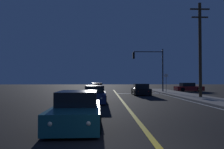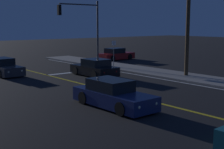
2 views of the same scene
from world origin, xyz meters
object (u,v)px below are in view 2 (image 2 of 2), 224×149
Objects in this scene: car_side_waiting_navy at (113,95)px; street_sign_corner at (114,50)px; car_mid_block_black at (95,68)px; traffic_signal_near_right at (84,23)px; utility_pole_right at (188,12)px; car_lead_oncoming_red at (116,55)px; car_parked_curb_charcoal at (2,67)px.

street_sign_corner is at bearing -130.42° from car_side_waiting_navy.
car_side_waiting_navy is (-5.05, -8.43, 0.00)m from car_mid_block_black.
traffic_signal_near_right is 3.89m from street_sign_corner.
traffic_signal_near_right is 10.19m from utility_pole_right.
car_mid_block_black is at bearing -50.78° from car_lead_oncoming_red.
street_sign_corner reaches higher than car_side_waiting_navy.
car_side_waiting_navy is 11.49m from utility_pole_right.
car_parked_curb_charcoal is 1.06× the size of car_lead_oncoming_red.
car_mid_block_black is at bearing 134.59° from car_parked_curb_charcoal.
car_side_waiting_navy is (0.36, -13.52, 0.00)m from car_parked_curb_charcoal.
car_parked_curb_charcoal is at bearing 161.38° from street_sign_corner.
utility_pole_right is (-3.73, -12.83, 4.31)m from car_lead_oncoming_red.
car_mid_block_black is 6.47m from traffic_signal_near_right.
car_side_waiting_navy is 0.50× the size of utility_pole_right.
traffic_signal_near_right is 0.66× the size of utility_pole_right.
car_mid_block_black is 4.32m from street_sign_corner.
traffic_signal_near_right is (2.41, 4.84, 3.56)m from car_mid_block_black.
car_parked_curb_charcoal is 0.99× the size of car_side_waiting_navy.
traffic_signal_near_right is (7.46, 13.27, 3.56)m from car_side_waiting_navy.
utility_pole_right is at bearing -18.88° from car_lead_oncoming_red.
car_mid_block_black is 0.45× the size of utility_pole_right.
street_sign_corner is (-1.40, 7.02, -3.16)m from utility_pole_right.
car_side_waiting_navy is 1.81× the size of street_sign_corner.
street_sign_corner reaches higher than car_parked_curb_charcoal.
car_mid_block_black is 11.76m from car_lead_oncoming_red.
car_lead_oncoming_red is (13.80, 16.28, -0.00)m from car_side_waiting_navy.
street_sign_corner is (-5.13, -5.81, 1.15)m from car_lead_oncoming_red.
street_sign_corner is (1.21, -2.80, -2.41)m from traffic_signal_near_right.
car_lead_oncoming_red is 0.47× the size of utility_pole_right.
car_side_waiting_navy and car_lead_oncoming_red have the same top height.
car_mid_block_black is 9.83m from car_side_waiting_navy.
car_mid_block_black is 0.97× the size of car_lead_oncoming_red.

